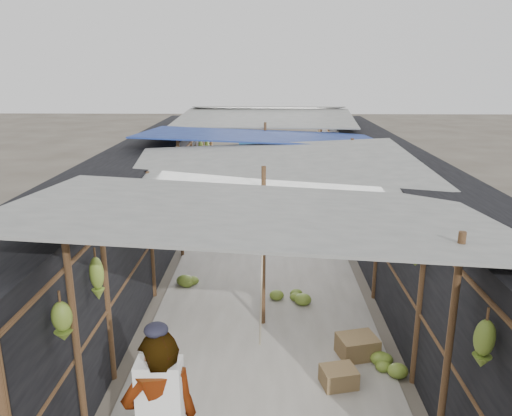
# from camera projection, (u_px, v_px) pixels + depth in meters

# --- Properties ---
(aisle_slab) EXTENTS (3.60, 16.00, 0.02)m
(aisle_slab) POSITION_uv_depth(u_px,v_px,m) (264.00, 248.00, 11.45)
(aisle_slab) COLOR #9E998E
(aisle_slab) RESTS_ON ground
(stall_left) EXTENTS (1.40, 15.00, 2.30)m
(stall_left) POSITION_uv_depth(u_px,v_px,m) (144.00, 199.00, 11.19)
(stall_left) COLOR black
(stall_left) RESTS_ON ground
(stall_right) EXTENTS (1.40, 15.00, 2.30)m
(stall_right) POSITION_uv_depth(u_px,v_px,m) (386.00, 200.00, 11.08)
(stall_right) COLOR black
(stall_right) RESTS_ON ground
(crate_near) EXTENTS (0.51, 0.44, 0.26)m
(crate_near) POSITION_uv_depth(u_px,v_px,m) (339.00, 377.00, 6.47)
(crate_near) COLOR #95794B
(crate_near) RESTS_ON ground
(crate_mid) EXTENTS (0.63, 0.55, 0.32)m
(crate_mid) POSITION_uv_depth(u_px,v_px,m) (357.00, 347.00, 7.13)
(crate_mid) COLOR #95794B
(crate_mid) RESTS_ON ground
(crate_back) EXTENTS (0.53, 0.48, 0.28)m
(crate_back) POSITION_uv_depth(u_px,v_px,m) (237.00, 232.00, 12.12)
(crate_back) COLOR #95794B
(crate_back) RESTS_ON ground
(black_basin) EXTENTS (0.58, 0.58, 0.18)m
(black_basin) POSITION_uv_depth(u_px,v_px,m) (320.00, 199.00, 15.35)
(black_basin) COLOR black
(black_basin) RESTS_ON ground
(shopper_blue) EXTENTS (1.05, 0.94, 1.78)m
(shopper_blue) POSITION_uv_depth(u_px,v_px,m) (272.00, 195.00, 12.57)
(shopper_blue) COLOR navy
(shopper_blue) RESTS_ON ground
(vendor_seated) EXTENTS (0.55, 0.63, 0.85)m
(vendor_seated) POSITION_uv_depth(u_px,v_px,m) (327.00, 210.00, 12.93)
(vendor_seated) COLOR #504C45
(vendor_seated) RESTS_ON ground
(market_canopy) EXTENTS (5.62, 15.20, 2.77)m
(market_canopy) POSITION_uv_depth(u_px,v_px,m) (266.00, 141.00, 11.13)
(market_canopy) COLOR brown
(market_canopy) RESTS_ON ground
(hanging_bananas) EXTENTS (3.96, 14.31, 0.82)m
(hanging_bananas) POSITION_uv_depth(u_px,v_px,m) (261.00, 180.00, 10.72)
(hanging_bananas) COLOR olive
(hanging_bananas) RESTS_ON ground
(floor_bananas) EXTENTS (3.68, 9.50, 0.31)m
(floor_bananas) POSITION_uv_depth(u_px,v_px,m) (253.00, 242.00, 11.43)
(floor_bananas) COLOR olive
(floor_bananas) RESTS_ON ground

